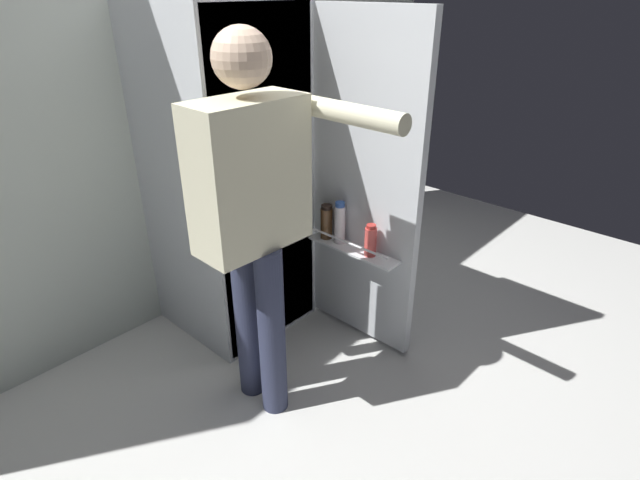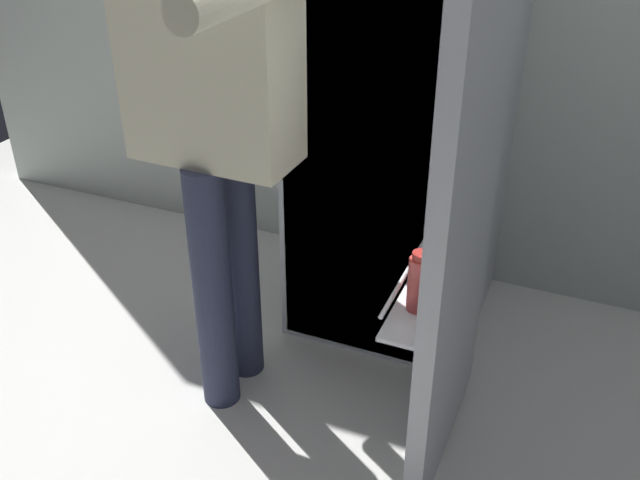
% 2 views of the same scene
% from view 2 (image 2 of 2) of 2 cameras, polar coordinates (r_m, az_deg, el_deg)
% --- Properties ---
extents(ground_plane, '(5.30, 5.30, 0.00)m').
position_cam_2_polar(ground_plane, '(2.44, 1.58, -12.50)').
color(ground_plane, silver).
extents(refrigerator, '(0.71, 1.31, 1.75)m').
position_cam_2_polar(refrigerator, '(2.42, 7.11, 11.13)').
color(refrigerator, silver).
rests_on(refrigerator, ground_plane).
extents(person, '(0.55, 0.79, 1.67)m').
position_cam_2_polar(person, '(2.00, -8.26, 11.09)').
color(person, '#2D334C').
rests_on(person, ground_plane).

